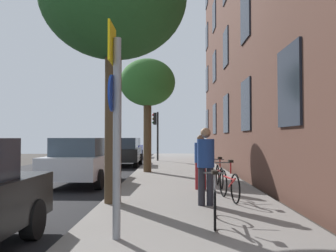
# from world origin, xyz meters

# --- Properties ---
(ground_plane) EXTENTS (41.80, 41.80, 0.00)m
(ground_plane) POSITION_xyz_m (-2.40, 15.00, 0.00)
(ground_plane) COLOR #332D28
(road_asphalt) EXTENTS (7.00, 38.00, 0.01)m
(road_asphalt) POSITION_xyz_m (-4.50, 15.00, 0.01)
(road_asphalt) COLOR black
(road_asphalt) RESTS_ON ground
(sidewalk) EXTENTS (4.20, 38.00, 0.12)m
(sidewalk) POSITION_xyz_m (1.10, 15.00, 0.06)
(sidewalk) COLOR gray
(sidewalk) RESTS_ON ground
(sign_post) EXTENTS (0.15, 0.60, 3.24)m
(sign_post) POSITION_xyz_m (-0.18, 3.95, 1.98)
(sign_post) COLOR gray
(sign_post) RESTS_ON sidewalk
(traffic_light) EXTENTS (0.43, 0.24, 3.24)m
(traffic_light) POSITION_xyz_m (-0.38, 22.84, 2.35)
(traffic_light) COLOR black
(traffic_light) RESTS_ON sidewalk
(tree_far) EXTENTS (2.49, 2.49, 5.07)m
(tree_far) POSITION_xyz_m (-0.42, 14.82, 4.06)
(tree_far) COLOR #4C3823
(tree_far) RESTS_ON sidewalk
(bicycle_0) EXTENTS (0.42, 1.75, 0.94)m
(bicycle_0) POSITION_xyz_m (1.44, 4.99, 0.49)
(bicycle_0) COLOR black
(bicycle_0) RESTS_ON sidewalk
(bicycle_1) EXTENTS (0.42, 1.74, 0.99)m
(bicycle_1) POSITION_xyz_m (2.07, 7.39, 0.51)
(bicycle_1) COLOR black
(bicycle_1) RESTS_ON sidewalk
(bicycle_2) EXTENTS (0.42, 1.63, 0.93)m
(bicycle_2) POSITION_xyz_m (2.15, 9.79, 0.48)
(bicycle_2) COLOR black
(bicycle_2) RESTS_ON sidewalk
(bicycle_3) EXTENTS (0.45, 1.58, 0.93)m
(bicycle_3) POSITION_xyz_m (1.87, 12.19, 0.48)
(bicycle_3) COLOR black
(bicycle_3) RESTS_ON sidewalk
(bicycle_4) EXTENTS (0.48, 1.61, 0.92)m
(bicycle_4) POSITION_xyz_m (2.02, 14.59, 0.48)
(bicycle_4) COLOR black
(bicycle_4) RESTS_ON sidewalk
(bicycle_5) EXTENTS (0.42, 1.64, 0.90)m
(bicycle_5) POSITION_xyz_m (2.24, 16.99, 0.47)
(bicycle_5) COLOR black
(bicycle_5) RESTS_ON sidewalk
(pedestrian_0) EXTENTS (0.52, 0.52, 1.74)m
(pedestrian_0) POSITION_xyz_m (1.44, 6.69, 1.11)
(pedestrian_0) COLOR #26262D
(pedestrian_0) RESTS_ON sidewalk
(pedestrian_1) EXTENTS (0.50, 0.50, 1.61)m
(pedestrian_1) POSITION_xyz_m (1.52, 9.23, 1.04)
(pedestrian_1) COLOR maroon
(pedestrian_1) RESTS_ON sidewalk
(car_1) EXTENTS (1.98, 4.44, 1.62)m
(car_1) POSITION_xyz_m (-2.44, 11.27, 0.84)
(car_1) COLOR silver
(car_1) RESTS_ON road_asphalt
(car_2) EXTENTS (1.98, 4.31, 1.62)m
(car_2) POSITION_xyz_m (-2.11, 19.61, 0.84)
(car_2) COLOR black
(car_2) RESTS_ON road_asphalt
(car_3) EXTENTS (1.83, 3.96, 1.62)m
(car_3) POSITION_xyz_m (-2.70, 27.95, 0.84)
(car_3) COLOR navy
(car_3) RESTS_ON road_asphalt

